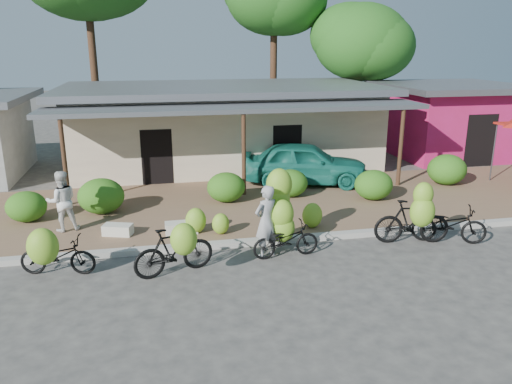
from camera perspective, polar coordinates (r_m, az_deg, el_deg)
ground at (r=11.29m, az=4.29°, el=-9.66°), size 100.00×100.00×0.00m
sidewalk at (r=15.78m, az=-0.65°, el=-1.59°), size 60.00×6.00×0.12m
curb at (r=13.02m, az=1.89°, el=-5.57°), size 60.00×0.25×0.15m
shop_main at (r=21.10m, az=-3.79°, el=7.66°), size 13.00×8.50×3.35m
shop_pink at (r=24.87m, az=21.15°, el=7.83°), size 6.00×6.00×3.25m
tree_near_right at (r=26.37m, az=11.49°, el=16.68°), size 4.85×4.70×6.97m
hedge_0 at (r=15.56m, az=-24.77°, el=-1.52°), size 1.12×1.01×0.87m
hedge_1 at (r=15.49m, az=-17.28°, el=-0.44°), size 1.35×1.22×1.06m
hedge_2 at (r=15.91m, az=-3.44°, el=0.55°), size 1.22×1.10×0.95m
hedge_3 at (r=16.48m, az=3.93°, el=1.02°), size 1.16×1.05×0.91m
hedge_4 at (r=16.56m, az=13.29°, el=0.80°), size 1.25×1.12×0.97m
hedge_5 at (r=19.13m, az=20.99°, el=2.41°), size 1.39×1.25×1.09m
bike_far_left at (r=11.88m, az=-22.07°, el=-6.54°), size 1.78×1.37×1.34m
bike_left at (r=11.22m, az=-9.20°, el=-6.45°), size 1.93×1.39×1.42m
bike_center at (r=12.23m, az=2.96°, el=-3.25°), size 1.69×1.19×2.08m
bike_right at (r=13.30m, az=17.64°, el=-2.87°), size 2.01×1.35×1.81m
bike_far_right at (r=13.88m, az=21.20°, el=-3.47°), size 1.98×1.30×0.98m
loose_banana_a at (r=13.39m, az=-6.89°, el=-3.25°), size 0.55×0.47×0.69m
loose_banana_b at (r=13.27m, az=-4.06°, el=-3.64°), size 0.46×0.39×0.57m
loose_banana_c at (r=13.76m, az=6.45°, el=-2.67°), size 0.56×0.48×0.70m
sack_near at (r=13.50m, az=-8.53°, el=-4.05°), size 0.86×0.42×0.30m
sack_far at (r=13.73m, az=-15.51°, el=-4.17°), size 0.83×0.60×0.28m
vendor at (r=11.96m, az=1.18°, el=-3.39°), size 0.78×0.68×1.80m
bystander at (r=14.30m, az=-21.30°, el=-0.98°), size 0.93×0.79×1.65m
teal_van at (r=18.00m, az=5.61°, el=3.31°), size 4.75×2.93×1.51m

